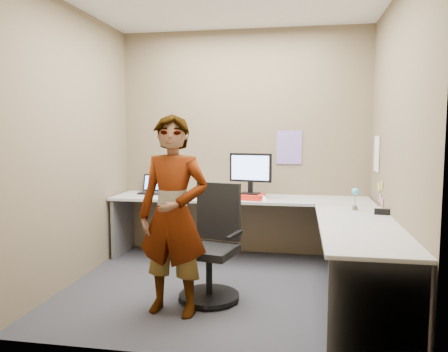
% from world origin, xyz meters
% --- Properties ---
extents(ground, '(3.00, 3.00, 0.00)m').
position_xyz_m(ground, '(0.00, 0.00, 0.00)').
color(ground, '#2A2A2F').
rests_on(ground, ground).
extents(wall_back, '(3.00, 0.00, 3.00)m').
position_xyz_m(wall_back, '(0.00, 1.30, 1.35)').
color(wall_back, brown).
rests_on(wall_back, ground).
extents(wall_right, '(0.00, 2.70, 2.70)m').
position_xyz_m(wall_right, '(1.50, 0.00, 1.35)').
color(wall_right, brown).
rests_on(wall_right, ground).
extents(wall_left, '(0.00, 2.70, 2.70)m').
position_xyz_m(wall_left, '(-1.50, 0.00, 1.35)').
color(wall_left, brown).
rests_on(wall_left, ground).
extents(desk, '(2.98, 2.58, 0.73)m').
position_xyz_m(desk, '(0.44, 0.39, 0.59)').
color(desk, '#ACACAC').
rests_on(desk, ground).
extents(paper_ream, '(0.33, 0.27, 0.06)m').
position_xyz_m(paper_ream, '(0.14, 0.85, 0.76)').
color(paper_ream, red).
rests_on(paper_ream, desk).
extents(monitor, '(0.48, 0.17, 0.46)m').
position_xyz_m(monitor, '(0.14, 0.86, 1.06)').
color(monitor, black).
rests_on(monitor, paper_ream).
extents(laptop, '(0.32, 0.27, 0.22)m').
position_xyz_m(laptop, '(-1.09, 1.14, 0.79)').
color(laptop, black).
rests_on(laptop, desk).
extents(trackball_mouse, '(0.12, 0.08, 0.07)m').
position_xyz_m(trackball_mouse, '(-0.59, 0.94, 0.76)').
color(trackball_mouse, '#B7B7BC').
rests_on(trackball_mouse, desk).
extents(origami, '(0.10, 0.10, 0.06)m').
position_xyz_m(origami, '(0.29, 0.81, 0.76)').
color(origami, white).
rests_on(origami, desk).
extents(stapler, '(0.15, 0.05, 0.05)m').
position_xyz_m(stapler, '(1.44, 0.15, 0.76)').
color(stapler, black).
rests_on(stapler, desk).
extents(flower, '(0.07, 0.07, 0.22)m').
position_xyz_m(flower, '(1.22, 0.36, 0.87)').
color(flower, brown).
rests_on(flower, desk).
extents(calendar_purple, '(0.30, 0.01, 0.40)m').
position_xyz_m(calendar_purple, '(0.55, 1.29, 1.30)').
color(calendar_purple, '#846BB7').
rests_on(calendar_purple, wall_back).
extents(calendar_white, '(0.01, 0.28, 0.38)m').
position_xyz_m(calendar_white, '(1.49, 0.90, 1.25)').
color(calendar_white, white).
rests_on(calendar_white, wall_right).
extents(sticky_note_a, '(0.01, 0.07, 0.07)m').
position_xyz_m(sticky_note_a, '(1.49, 0.55, 0.95)').
color(sticky_note_a, '#F2E059').
rests_on(sticky_note_a, wall_right).
extents(sticky_note_b, '(0.01, 0.07, 0.07)m').
position_xyz_m(sticky_note_b, '(1.49, 0.60, 0.82)').
color(sticky_note_b, pink).
rests_on(sticky_note_b, wall_right).
extents(sticky_note_c, '(0.01, 0.07, 0.07)m').
position_xyz_m(sticky_note_c, '(1.49, 0.48, 0.80)').
color(sticky_note_c, pink).
rests_on(sticky_note_c, wall_right).
extents(sticky_note_d, '(0.01, 0.07, 0.07)m').
position_xyz_m(sticky_note_d, '(1.49, 0.70, 0.92)').
color(sticky_note_d, '#F2E059').
rests_on(sticky_note_d, wall_right).
extents(office_chair, '(0.57, 0.54, 1.01)m').
position_xyz_m(office_chair, '(-0.07, -0.26, 0.41)').
color(office_chair, black).
rests_on(office_chair, ground).
extents(person, '(0.64, 0.46, 1.62)m').
position_xyz_m(person, '(-0.32, -0.62, 0.81)').
color(person, '#999399').
rests_on(person, ground).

